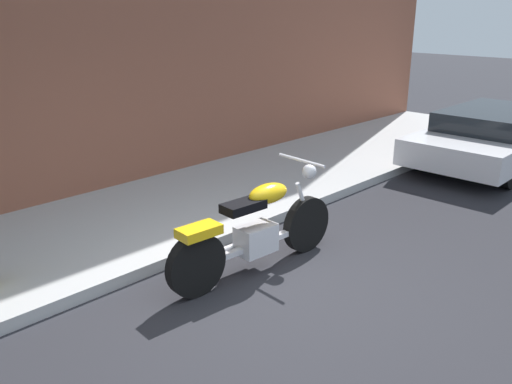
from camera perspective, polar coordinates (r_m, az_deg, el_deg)
ground_plane at (r=5.62m, az=2.21°, el=-10.89°), size 60.00×60.00×0.00m
sidewalk at (r=7.43m, az=-12.90°, el=-3.06°), size 19.22×2.70×0.14m
motorcycle at (r=5.89m, az=-0.05°, el=-4.18°), size 2.31×0.70×1.18m
parked_car_white at (r=11.11m, az=24.32°, el=5.67°), size 4.51×1.86×1.03m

